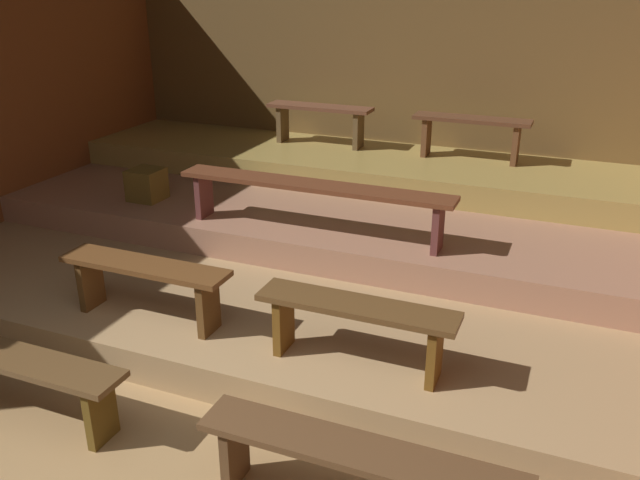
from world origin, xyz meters
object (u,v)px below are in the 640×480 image
object	(u,v)px
bench_middle_center	(313,192)
wooden_crate_middle	(147,184)
bench_floor_right	(358,464)
bench_upper_left	(320,116)
bench_floor_left	(6,366)
bench_lower_right	(356,319)
bench_lower_left	(145,278)
bench_upper_right	(471,129)

from	to	relation	value
bench_middle_center	wooden_crate_middle	world-z (taller)	bench_middle_center
bench_floor_right	bench_upper_left	bearing A→B (deg)	114.66
bench_floor_left	bench_lower_right	distance (m)	1.96
bench_floor_left	bench_floor_right	xyz separation A→B (m)	(2.06, 0.00, 0.00)
bench_upper_left	wooden_crate_middle	xyz separation A→B (m)	(-1.00, -1.56, -0.38)
bench_lower_left	wooden_crate_middle	xyz separation A→B (m)	(-1.04, 1.46, 0.07)
bench_floor_left	bench_lower_right	bearing A→B (deg)	26.55
bench_lower_right	bench_upper_right	world-z (taller)	bench_upper_right
bench_floor_right	bench_middle_center	xyz separation A→B (m)	(-1.13, 2.16, 0.47)
bench_lower_right	bench_middle_center	xyz separation A→B (m)	(-0.81, 1.28, 0.26)
bench_floor_right	bench_upper_right	xyz separation A→B (m)	(-0.28, 3.90, 0.67)
bench_middle_center	bench_upper_left	xyz separation A→B (m)	(-0.66, 1.74, 0.20)
bench_floor_left	bench_middle_center	size ratio (longest dim) A/B	0.69
bench_upper_left	bench_middle_center	bearing A→B (deg)	-69.19
bench_floor_left	bench_upper_left	world-z (taller)	bench_upper_left
wooden_crate_middle	bench_lower_right	bearing A→B (deg)	-30.63
bench_lower_right	bench_upper_left	distance (m)	3.39
bench_floor_left	bench_lower_right	world-z (taller)	bench_lower_right
bench_floor_left	bench_lower_right	xyz separation A→B (m)	(1.74, 0.87, 0.22)
bench_lower_left	bench_upper_left	bearing A→B (deg)	90.84
bench_floor_right	bench_lower_left	bearing A→B (deg)	153.45
bench_floor_left	bench_middle_center	distance (m)	2.40
bench_middle_center	bench_upper_left	distance (m)	1.87
bench_lower_right	bench_middle_center	bearing A→B (deg)	122.14
bench_floor_left	bench_middle_center	bearing A→B (deg)	66.50
bench_upper_left	wooden_crate_middle	distance (m)	1.89
wooden_crate_middle	bench_floor_right	bearing A→B (deg)	-39.92
bench_lower_right	bench_middle_center	distance (m)	1.54
bench_upper_left	bench_upper_right	bearing A→B (deg)	0.00
bench_lower_left	wooden_crate_middle	bearing A→B (deg)	125.52
bench_lower_right	bench_upper_left	world-z (taller)	bench_upper_left
bench_lower_right	bench_upper_right	xyz separation A→B (m)	(0.04, 3.02, 0.46)
bench_lower_left	wooden_crate_middle	size ratio (longest dim) A/B	4.18
bench_middle_center	bench_floor_left	bearing A→B (deg)	-113.50
bench_lower_left	bench_upper_right	bearing A→B (deg)	64.11
bench_floor_left	bench_upper_left	xyz separation A→B (m)	(0.28, 3.90, 0.67)
bench_middle_center	bench_upper_right	distance (m)	1.95
bench_lower_left	bench_floor_right	bearing A→B (deg)	-26.55
bench_lower_right	bench_upper_left	xyz separation A→B (m)	(-1.47, 3.02, 0.46)
bench_floor_right	bench_lower_right	world-z (taller)	bench_lower_right
bench_lower_right	bench_lower_left	bearing A→B (deg)	180.00
bench_upper_right	bench_middle_center	bearing A→B (deg)	-116.07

